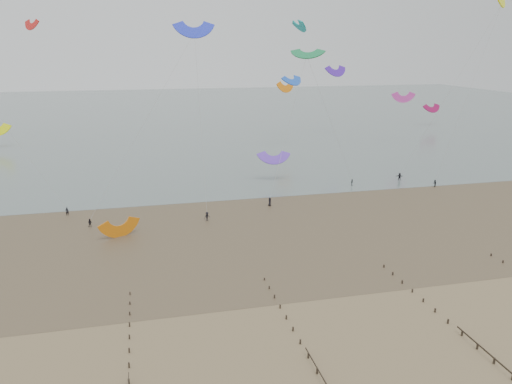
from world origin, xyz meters
TOP-DOWN VIEW (x-y plane):
  - ground at (0.00, 0.00)m, footprint 500.00×500.00m
  - sea_and_shore at (-4.08, 34.40)m, footprint 500.00×665.00m
  - kitesurfer_lead at (-25.81, 47.43)m, footprint 0.62×0.42m
  - kitesurfers at (18.88, 48.21)m, footprint 119.53×19.58m
  - grounded_kite at (-15.71, 33.70)m, footprint 7.51×6.83m
  - kites_airborne at (-8.20, 93.89)m, footprint 231.54×106.65m

SIDE VIEW (x-z plane):
  - ground at x=0.00m, z-range 0.00..0.00m
  - grounded_kite at x=-15.71m, z-range -1.68..1.68m
  - sea_and_shore at x=-4.08m, z-range -0.01..0.02m
  - kitesurfer_lead at x=-25.81m, z-range 0.00..1.66m
  - kitesurfers at x=18.88m, z-range -0.06..1.76m
  - kites_airborne at x=-8.20m, z-range -0.32..40.46m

